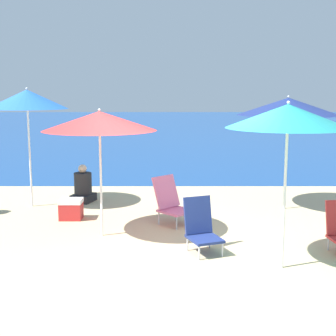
% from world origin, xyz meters
% --- Properties ---
extents(ground_plane, '(60.00, 60.00, 0.00)m').
position_xyz_m(ground_plane, '(0.00, 0.00, 0.00)').
color(ground_plane, '#D1BA89').
extents(sea_water, '(60.00, 40.00, 0.01)m').
position_xyz_m(sea_water, '(0.00, 24.85, 0.00)').
color(sea_water, '#19478C').
rests_on(sea_water, ground).
extents(beach_umbrella_red, '(1.77, 1.77, 2.02)m').
position_xyz_m(beach_umbrella_red, '(-1.08, 0.96, 1.83)').
color(beach_umbrella_red, white).
rests_on(beach_umbrella_red, ground).
extents(beach_umbrella_teal, '(1.55, 1.55, 2.16)m').
position_xyz_m(beach_umbrella_teal, '(1.46, -0.42, 1.97)').
color(beach_umbrella_teal, white).
rests_on(beach_umbrella_teal, ground).
extents(beach_umbrella_navy, '(1.94, 1.94, 2.20)m').
position_xyz_m(beach_umbrella_navy, '(2.25, 2.68, 1.99)').
color(beach_umbrella_navy, white).
rests_on(beach_umbrella_navy, ground).
extents(beach_umbrella_blue, '(1.56, 1.56, 2.35)m').
position_xyz_m(beach_umbrella_blue, '(-2.75, 2.88, 2.12)').
color(beach_umbrella_blue, white).
rests_on(beach_umbrella_blue, ground).
extents(beach_chair_pink, '(0.78, 0.78, 0.82)m').
position_xyz_m(beach_chair_pink, '(0.03, 1.64, 0.40)').
color(beach_chair_pink, silver).
rests_on(beach_chair_pink, ground).
extents(beach_chair_navy, '(0.59, 0.66, 0.77)m').
position_xyz_m(beach_chair_navy, '(0.45, 0.23, 0.36)').
color(beach_chair_navy, silver).
rests_on(beach_chair_navy, ground).
extents(person_seated_far, '(0.52, 0.57, 0.78)m').
position_xyz_m(person_seated_far, '(-1.79, 3.27, 0.31)').
color(person_seated_far, '#262628').
rests_on(person_seated_far, ground).
extents(cooler_box, '(0.40, 0.34, 0.37)m').
position_xyz_m(cooler_box, '(-1.77, 1.93, 0.19)').
color(cooler_box, '#B72828').
rests_on(cooler_box, ground).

